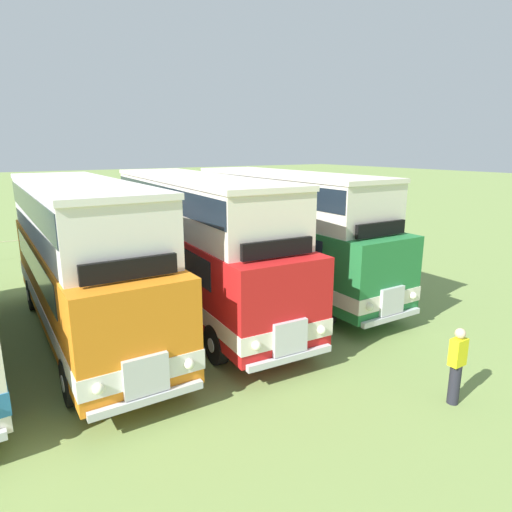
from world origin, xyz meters
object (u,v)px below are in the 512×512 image
Objects in this scene: bus_seventh_in_row at (197,237)px; bus_sixth_in_row at (82,253)px; marshal_person at (457,366)px; bus_eighth_in_row at (286,227)px.

bus_sixth_in_row is at bearing -174.93° from bus_seventh_in_row.
bus_seventh_in_row is at bearing 104.05° from marshal_person.
bus_eighth_in_row is at bearing 2.73° from bus_sixth_in_row.
marshal_person is (-1.62, -8.36, -1.58)m from bus_eighth_in_row.
marshal_person is at bearing -100.93° from bus_eighth_in_row.
bus_sixth_in_row is at bearing 125.91° from marshal_person.
bus_eighth_in_row is 8.66m from marshal_person.
bus_seventh_in_row is at bearing -179.62° from bus_eighth_in_row.
bus_sixth_in_row is at bearing -177.27° from bus_eighth_in_row.
bus_sixth_in_row is 6.02× the size of marshal_person.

